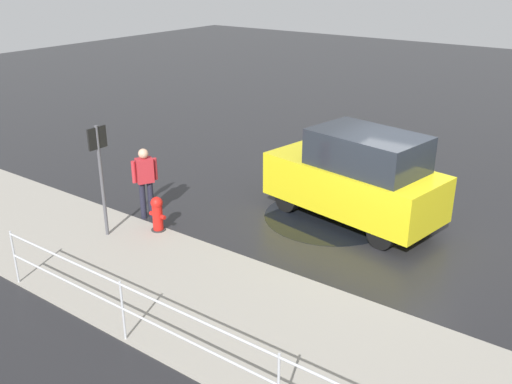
{
  "coord_description": "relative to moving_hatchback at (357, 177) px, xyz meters",
  "views": [
    {
      "loc": [
        -4.01,
        10.4,
        5.4
      ],
      "look_at": [
        2.47,
        1.5,
        0.9
      ],
      "focal_mm": 40.0,
      "sensor_mm": 36.0,
      "label": 1
    }
  ],
  "objects": [
    {
      "name": "metal_railing",
      "position": [
        -2.01,
        6.01,
        -0.29
      ],
      "size": [
        11.25,
        0.04,
        1.05
      ],
      "color": "#B7BABF",
      "rests_on": "ground"
    },
    {
      "name": "puddle_patch",
      "position": [
        0.52,
        0.19,
        -1.02
      ],
      "size": [
        2.94,
        2.94,
        0.01
      ],
      "primitive_type": "cylinder",
      "color": "black",
      "rests_on": "ground"
    },
    {
      "name": "fire_hydrant",
      "position": [
        3.09,
        3.02,
        -0.63
      ],
      "size": [
        0.42,
        0.31,
        0.8
      ],
      "color": "red",
      "rests_on": "ground"
    },
    {
      "name": "moving_hatchback",
      "position": [
        0.0,
        0.0,
        0.0
      ],
      "size": [
        4.13,
        2.33,
        2.06
      ],
      "color": "yellow",
      "rests_on": "ground"
    },
    {
      "name": "pedestrian",
      "position": [
        3.82,
        2.63,
        -0.07
      ],
      "size": [
        0.38,
        0.51,
        1.62
      ],
      "color": "#B2262D",
      "rests_on": "ground"
    },
    {
      "name": "sign_post",
      "position": [
        3.81,
        3.8,
        0.55
      ],
      "size": [
        0.07,
        0.44,
        2.4
      ],
      "color": "#4C4C51",
      "rests_on": "ground"
    },
    {
      "name": "ground_plane",
      "position": [
        -1.04,
        0.26,
        -1.03
      ],
      "size": [
        60.0,
        60.0,
        0.0
      ],
      "primitive_type": "plane",
      "color": "black"
    },
    {
      "name": "kerb_strip",
      "position": [
        -1.04,
        4.46,
        -1.01
      ],
      "size": [
        24.0,
        3.2,
        0.04
      ],
      "primitive_type": "cube",
      "color": "gray",
      "rests_on": "ground"
    }
  ]
}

